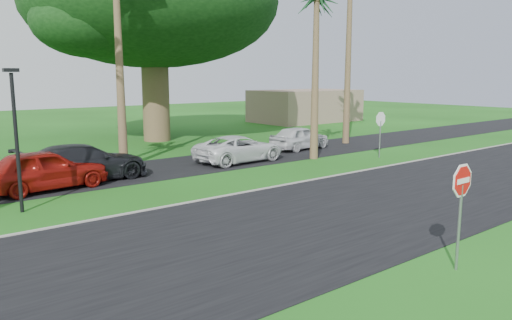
{
  "coord_description": "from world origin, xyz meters",
  "views": [
    {
      "loc": [
        -9.93,
        -8.61,
        4.43
      ],
      "look_at": [
        -0.29,
        3.39,
        1.8
      ],
      "focal_mm": 35.0,
      "sensor_mm": 36.0,
      "label": 1
    }
  ],
  "objects": [
    {
      "name": "parking_strip",
      "position": [
        0.0,
        12.5,
        0.01
      ],
      "size": [
        120.0,
        5.0,
        0.02
      ],
      "primitive_type": "cube",
      "color": "black",
      "rests_on": "ground"
    },
    {
      "name": "palm_right_near",
      "position": [
        9.0,
        10.0,
        8.19
      ],
      "size": [
        5.0,
        5.0,
        9.5
      ],
      "color": "brown",
      "rests_on": "ground"
    },
    {
      "name": "car_minivan",
      "position": [
        5.26,
        11.66,
        0.68
      ],
      "size": [
        4.97,
        2.5,
        1.35
      ],
      "primitive_type": "imported",
      "rotation": [
        0.0,
        0.0,
        1.62
      ],
      "color": "silver",
      "rests_on": "ground"
    },
    {
      "name": "canopy_tree",
      "position": [
        6.0,
        22.0,
        8.95
      ],
      "size": [
        16.5,
        16.5,
        13.12
      ],
      "color": "brown",
      "rests_on": "ground"
    },
    {
      "name": "car_dark",
      "position": [
        -2.66,
        11.99,
        0.78
      ],
      "size": [
        5.4,
        2.24,
        1.56
      ],
      "primitive_type": "imported",
      "rotation": [
        0.0,
        0.0,
        1.58
      ],
      "color": "black",
      "rests_on": "ground"
    },
    {
      "name": "building_far",
      "position": [
        24.0,
        26.0,
        1.5
      ],
      "size": [
        10.0,
        6.0,
        3.0
      ],
      "primitive_type": "cube",
      "color": "gray",
      "rests_on": "ground"
    },
    {
      "name": "stop_sign_far",
      "position": [
        12.0,
        8.0,
        1.77
      ],
      "size": [
        1.05,
        0.07,
        2.62
      ],
      "rotation": [
        0.0,
        0.0,
        3.14
      ],
      "color": "gray",
      "rests_on": "ground"
    },
    {
      "name": "curb",
      "position": [
        0.0,
        6.05,
        0.03
      ],
      "size": [
        120.0,
        0.12,
        0.06
      ],
      "primitive_type": "cube",
      "color": "gray",
      "rests_on": "ground"
    },
    {
      "name": "car_pickup",
      "position": [
        10.72,
        12.91,
        0.7
      ],
      "size": [
        4.27,
        2.08,
        1.4
      ],
      "primitive_type": "imported",
      "rotation": [
        0.0,
        0.0,
        1.68
      ],
      "color": "silver",
      "rests_on": "ground"
    },
    {
      "name": "stop_sign_near",
      "position": [
        0.5,
        -3.0,
        1.77
      ],
      "size": [
        1.05,
        0.07,
        2.62
      ],
      "color": "gray",
      "rests_on": "ground"
    },
    {
      "name": "car_red",
      "position": [
        -4.46,
        11.24,
        0.8
      ],
      "size": [
        4.87,
        2.3,
        1.61
      ],
      "primitive_type": "imported",
      "rotation": [
        0.0,
        0.0,
        1.66
      ],
      "color": "maroon",
      "rests_on": "ground"
    },
    {
      "name": "ground",
      "position": [
        0.0,
        0.0,
        0.0
      ],
      "size": [
        120.0,
        120.0,
        0.0
      ],
      "primitive_type": "plane",
      "color": "#1A4C13",
      "rests_on": "ground"
    },
    {
      "name": "streetlight_right",
      "position": [
        -6.0,
        8.5,
        2.65
      ],
      "size": [
        0.45,
        0.25,
        4.64
      ],
      "color": "black",
      "rests_on": "ground"
    },
    {
      "name": "road",
      "position": [
        0.0,
        2.0,
        0.01
      ],
      "size": [
        120.0,
        8.0,
        0.02
      ],
      "primitive_type": "cube",
      "color": "black",
      "rests_on": "ground"
    }
  ]
}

